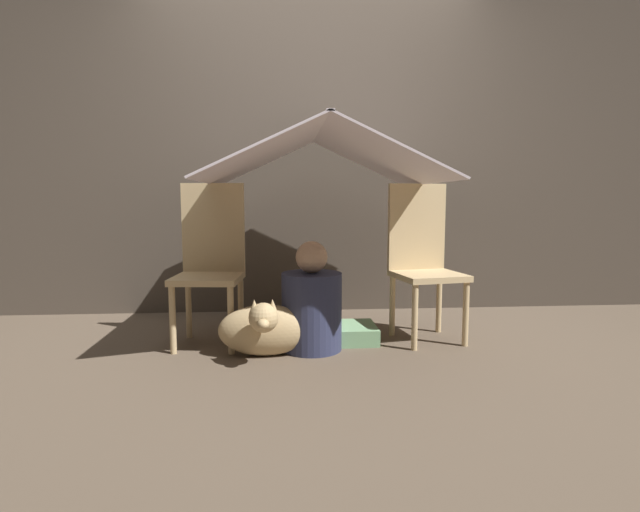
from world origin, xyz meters
The scene contains 8 objects.
ground_plane centered at (0.00, 0.00, 0.00)m, with size 8.80×8.80×0.00m, color brown.
wall_back centered at (0.00, 1.05, 1.25)m, with size 7.00×0.05×2.50m.
chair_left centered at (-0.66, 0.20, 0.51)m, with size 0.42×0.42×0.97m.
chair_right centered at (0.65, 0.20, 0.51)m, with size 0.45×0.45×0.97m.
sheet_canopy centered at (0.00, 0.12, 1.12)m, with size 1.33×1.25×0.32m.
person_front centered at (-0.06, -0.01, 0.26)m, with size 0.35×0.35×0.63m.
dog centered at (-0.32, -0.12, 0.16)m, with size 0.52×0.40×0.36m.
floor_cushion centered at (0.14, 0.15, 0.05)m, with size 0.40×0.32×0.10m.
Camera 1 is at (-0.23, -2.82, 0.87)m, focal length 28.00 mm.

